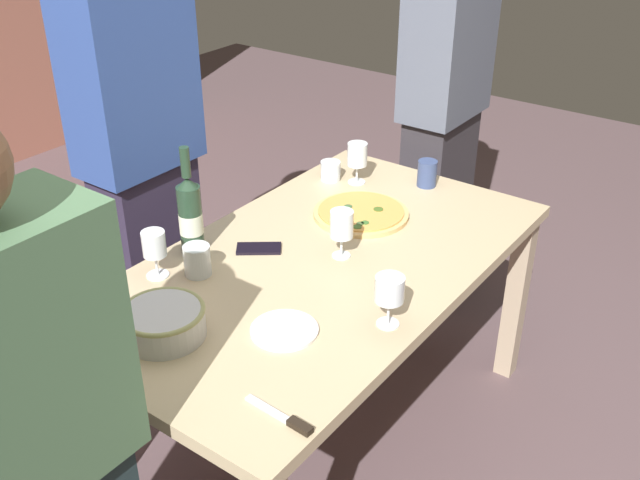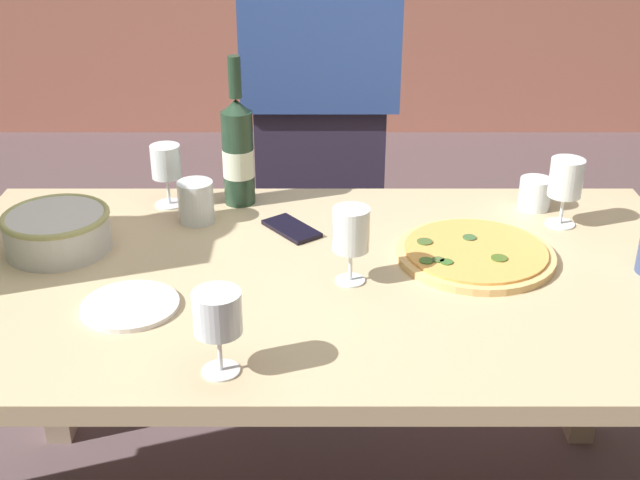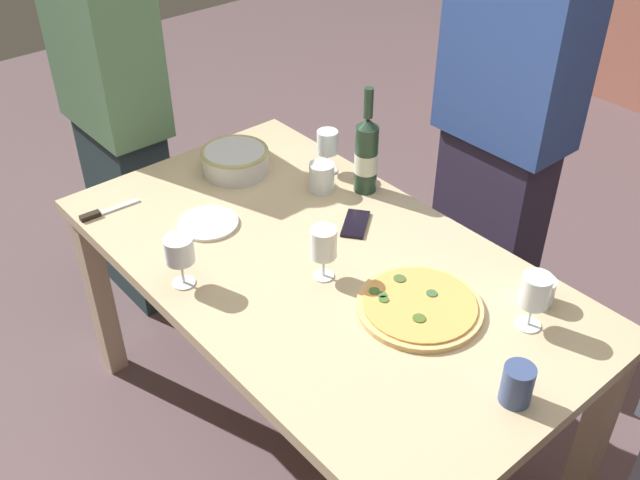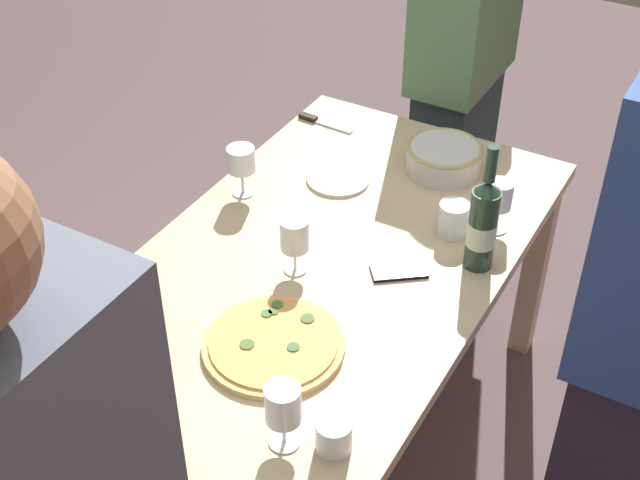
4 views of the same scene
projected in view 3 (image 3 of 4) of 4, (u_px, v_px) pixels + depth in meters
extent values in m
plane|color=#5F4A4E|center=(320.00, 430.00, 2.54)|extent=(8.00, 8.00, 0.00)
cube|color=tan|center=(320.00, 266.00, 2.11)|extent=(1.60, 0.90, 0.04)
cube|color=tan|center=(100.00, 295.00, 2.58)|extent=(0.07, 0.07, 0.71)
cube|color=tan|center=(276.00, 214.00, 3.00)|extent=(0.07, 0.07, 0.71)
cube|color=tan|center=(593.00, 436.00, 2.08)|extent=(0.07, 0.07, 0.71)
cylinder|color=#E4B570|center=(419.00, 307.00, 1.92)|extent=(0.34, 0.34, 0.02)
cylinder|color=#EBA54F|center=(420.00, 304.00, 1.92)|extent=(0.30, 0.30, 0.01)
cylinder|color=#496624|center=(419.00, 318.00, 1.86)|extent=(0.03, 0.03, 0.00)
cylinder|color=#3E6437|center=(432.00, 293.00, 1.94)|extent=(0.03, 0.03, 0.00)
cylinder|color=#3C6C2D|center=(384.00, 299.00, 1.93)|extent=(0.03, 0.03, 0.00)
cylinder|color=#47622D|center=(400.00, 279.00, 1.99)|extent=(0.03, 0.03, 0.00)
cylinder|color=#496433|center=(382.00, 295.00, 1.94)|extent=(0.03, 0.03, 0.00)
cylinder|color=#456E2C|center=(374.00, 291.00, 1.95)|extent=(0.03, 0.03, 0.00)
cylinder|color=silver|center=(235.00, 161.00, 2.48)|extent=(0.22, 0.22, 0.08)
torus|color=tan|center=(235.00, 152.00, 2.45)|extent=(0.23, 0.23, 0.01)
cylinder|color=#233C29|center=(366.00, 159.00, 2.34)|extent=(0.08, 0.08, 0.23)
cone|color=#233C29|center=(368.00, 123.00, 2.27)|extent=(0.08, 0.08, 0.03)
cylinder|color=#233C29|center=(369.00, 103.00, 2.22)|extent=(0.03, 0.03, 0.10)
cylinder|color=silver|center=(366.00, 162.00, 2.35)|extent=(0.08, 0.08, 0.07)
cylinder|color=white|center=(528.00, 325.00, 1.88)|extent=(0.07, 0.07, 0.00)
cylinder|color=white|center=(530.00, 314.00, 1.85)|extent=(0.01, 0.01, 0.07)
cylinder|color=white|center=(536.00, 290.00, 1.81)|extent=(0.08, 0.08, 0.09)
cylinder|color=maroon|center=(533.00, 300.00, 1.83)|extent=(0.07, 0.07, 0.03)
cylinder|color=white|center=(327.00, 170.00, 2.50)|extent=(0.07, 0.07, 0.00)
cylinder|color=white|center=(327.00, 161.00, 2.48)|extent=(0.01, 0.01, 0.07)
cylinder|color=white|center=(327.00, 142.00, 2.44)|extent=(0.07, 0.07, 0.08)
cylinder|color=maroon|center=(327.00, 149.00, 2.45)|extent=(0.06, 0.06, 0.03)
cylinder|color=white|center=(184.00, 283.00, 2.01)|extent=(0.06, 0.06, 0.00)
cylinder|color=white|center=(182.00, 272.00, 1.99)|extent=(0.01, 0.01, 0.08)
cylinder|color=white|center=(179.00, 250.00, 1.95)|extent=(0.08, 0.08, 0.07)
cylinder|color=maroon|center=(180.00, 255.00, 1.96)|extent=(0.07, 0.07, 0.04)
cylinder|color=white|center=(323.00, 276.00, 2.04)|extent=(0.06, 0.06, 0.00)
cylinder|color=white|center=(323.00, 266.00, 2.02)|extent=(0.01, 0.01, 0.07)
cylinder|color=white|center=(324.00, 243.00, 1.97)|extent=(0.07, 0.07, 0.09)
cylinder|color=maroon|center=(323.00, 251.00, 1.99)|extent=(0.06, 0.06, 0.03)
cylinder|color=white|center=(540.00, 291.00, 1.93)|extent=(0.08, 0.08, 0.08)
cylinder|color=white|center=(322.00, 177.00, 2.38)|extent=(0.08, 0.08, 0.10)
cylinder|color=#374775|center=(517.00, 385.00, 1.64)|extent=(0.07, 0.07, 0.10)
cylinder|color=white|center=(208.00, 223.00, 2.24)|extent=(0.19, 0.19, 0.01)
cube|color=black|center=(355.00, 224.00, 2.24)|extent=(0.14, 0.16, 0.01)
cube|color=silver|center=(118.00, 207.00, 2.32)|extent=(0.03, 0.15, 0.01)
cube|color=black|center=(90.00, 216.00, 2.27)|extent=(0.03, 0.07, 0.02)
cube|color=#2F273E|center=(484.00, 240.00, 2.71)|extent=(0.37, 0.20, 0.87)
cube|color=#2F4B95|center=(517.00, 43.00, 2.26)|extent=(0.44, 0.24, 0.65)
cube|color=#213336|center=(133.00, 210.00, 2.95)|extent=(0.39, 0.20, 0.78)
cube|color=#4F7652|center=(103.00, 49.00, 2.55)|extent=(0.45, 0.24, 0.59)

